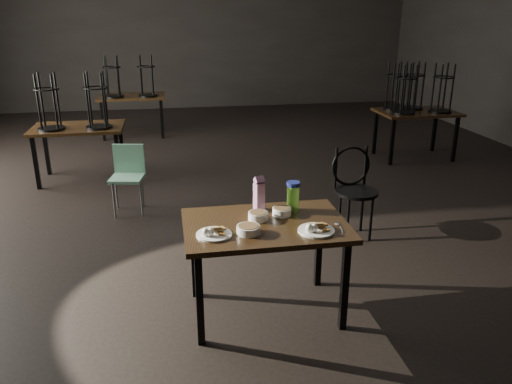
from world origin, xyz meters
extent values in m
plane|color=black|center=(0.00, 0.00, 0.00)|extent=(12.00, 12.00, 0.00)
cube|color=black|center=(0.00, 6.00, 1.60)|extent=(10.00, 0.04, 3.20)
cube|color=black|center=(-0.17, -2.93, 0.73)|extent=(1.20, 0.80, 0.04)
cube|color=black|center=(-0.69, -3.25, 0.35)|extent=(0.05, 0.05, 0.71)
cube|color=black|center=(0.35, -3.25, 0.35)|extent=(0.05, 0.05, 0.71)
cube|color=black|center=(-0.69, -2.61, 0.35)|extent=(0.05, 0.05, 0.71)
cube|color=black|center=(0.35, -2.61, 0.35)|extent=(0.05, 0.05, 0.71)
cylinder|color=white|center=(-0.56, -3.07, 0.76)|extent=(0.25, 0.25, 0.01)
cube|color=olive|center=(-0.56, -3.03, 0.81)|extent=(0.09, 0.09, 0.04)
cube|color=olive|center=(-0.53, -3.03, 0.81)|extent=(0.10, 0.10, 0.03)
ellipsoid|color=white|center=(-0.62, -3.11, 0.79)|extent=(0.05, 0.05, 0.06)
ellipsoid|color=white|center=(-0.58, -3.11, 0.79)|extent=(0.05, 0.05, 0.06)
cylinder|color=white|center=(0.16, -3.14, 0.76)|extent=(0.26, 0.26, 0.02)
cube|color=olive|center=(0.16, -3.09, 0.81)|extent=(0.09, 0.09, 0.04)
cube|color=olive|center=(0.19, -3.09, 0.81)|extent=(0.11, 0.11, 0.03)
ellipsoid|color=white|center=(0.09, -3.17, 0.80)|extent=(0.05, 0.05, 0.06)
ellipsoid|color=white|center=(0.13, -3.17, 0.80)|extent=(0.05, 0.05, 0.06)
cylinder|color=white|center=(-0.21, -2.85, 0.78)|extent=(0.15, 0.15, 0.06)
cylinder|color=brown|center=(-0.21, -2.85, 0.80)|extent=(0.13, 0.13, 0.01)
cylinder|color=white|center=(-0.01, -2.79, 0.78)|extent=(0.15, 0.15, 0.06)
cylinder|color=brown|center=(-0.01, -2.79, 0.80)|extent=(0.12, 0.12, 0.01)
cylinder|color=white|center=(-0.32, -3.08, 0.78)|extent=(0.17, 0.17, 0.06)
cylinder|color=brown|center=(-0.32, -3.08, 0.80)|extent=(0.14, 0.14, 0.01)
cube|color=#821764|center=(-0.17, -2.67, 0.86)|extent=(0.09, 0.09, 0.22)
cube|color=#821764|center=(-0.17, -2.67, 1.00)|extent=(0.09, 0.09, 0.07)
cylinder|color=#86EF46|center=(0.09, -2.72, 0.85)|extent=(0.12, 0.12, 0.20)
cylinder|color=navy|center=(0.09, -2.72, 0.97)|extent=(0.14, 0.14, 0.03)
ellipsoid|color=silver|center=(0.34, -3.04, 0.75)|extent=(0.05, 0.06, 0.01)
cube|color=silver|center=(0.34, -3.14, 0.75)|extent=(0.03, 0.13, 0.00)
cylinder|color=black|center=(1.01, -1.73, 0.49)|extent=(0.44, 0.44, 0.03)
torus|color=black|center=(1.00, -1.55, 0.71)|extent=(0.42, 0.05, 0.42)
cylinder|color=black|center=(1.14, -1.61, 0.25)|extent=(0.03, 0.03, 0.49)
cylinder|color=black|center=(0.89, -1.61, 0.25)|extent=(0.03, 0.03, 0.49)
cylinder|color=black|center=(0.89, -1.86, 0.25)|extent=(0.03, 0.03, 0.49)
cylinder|color=black|center=(1.14, -1.86, 0.25)|extent=(0.03, 0.03, 0.49)
cube|color=#6DAA8B|center=(-1.33, -0.64, 0.42)|extent=(0.42, 0.42, 0.04)
cube|color=#6DAA8B|center=(-1.30, -0.48, 0.60)|extent=(0.36, 0.09, 0.34)
cylinder|color=slate|center=(-1.48, -0.79, 0.21)|extent=(0.02, 0.02, 0.42)
cylinder|color=slate|center=(-1.18, -0.79, 0.21)|extent=(0.02, 0.02, 0.42)
cylinder|color=slate|center=(-1.48, -0.49, 0.21)|extent=(0.02, 0.02, 0.42)
cylinder|color=slate|center=(-1.18, -0.49, 0.21)|extent=(0.02, 0.02, 0.42)
cube|color=black|center=(-2.04, 0.71, 0.73)|extent=(1.20, 0.80, 0.04)
cube|color=black|center=(-2.56, 0.39, 0.35)|extent=(0.05, 0.05, 0.71)
cube|color=black|center=(-1.52, 0.39, 0.35)|extent=(0.05, 0.05, 0.71)
cube|color=black|center=(-2.56, 1.03, 0.35)|extent=(0.05, 0.05, 0.71)
cube|color=black|center=(-1.52, 1.03, 0.35)|extent=(0.05, 0.05, 0.71)
cylinder|color=black|center=(-2.34, 0.56, 0.77)|extent=(0.34, 0.34, 0.03)
torus|color=black|center=(-2.34, 0.56, 1.27)|extent=(0.32, 0.32, 0.02)
cylinder|color=black|center=(-2.24, 0.66, 1.13)|extent=(0.03, 0.03, 0.70)
cylinder|color=black|center=(-2.44, 0.66, 1.13)|extent=(0.03, 0.03, 0.70)
cylinder|color=black|center=(-2.44, 0.46, 1.13)|extent=(0.03, 0.03, 0.70)
cylinder|color=black|center=(-2.24, 0.46, 1.13)|extent=(0.03, 0.03, 0.70)
cylinder|color=black|center=(-1.74, 0.56, 0.77)|extent=(0.34, 0.34, 0.03)
torus|color=black|center=(-1.74, 0.56, 1.27)|extent=(0.32, 0.32, 0.02)
cylinder|color=black|center=(-1.64, 0.66, 1.13)|extent=(0.03, 0.03, 0.70)
cylinder|color=black|center=(-1.84, 0.66, 1.13)|extent=(0.03, 0.03, 0.70)
cylinder|color=black|center=(-1.84, 0.46, 1.13)|extent=(0.03, 0.03, 0.70)
cylinder|color=black|center=(-1.64, 0.46, 1.13)|extent=(0.03, 0.03, 0.70)
cube|color=black|center=(3.00, 0.94, 0.73)|extent=(1.20, 0.80, 0.04)
cube|color=black|center=(2.48, 0.62, 0.35)|extent=(0.05, 0.05, 0.71)
cube|color=black|center=(3.52, 0.62, 0.35)|extent=(0.05, 0.05, 0.71)
cube|color=black|center=(2.48, 1.26, 0.35)|extent=(0.05, 0.05, 0.71)
cube|color=black|center=(3.52, 1.26, 0.35)|extent=(0.05, 0.05, 0.71)
cylinder|color=black|center=(2.70, 0.79, 0.77)|extent=(0.34, 0.34, 0.03)
torus|color=black|center=(2.70, 0.79, 1.27)|extent=(0.32, 0.32, 0.02)
cylinder|color=black|center=(2.79, 0.89, 1.13)|extent=(0.03, 0.03, 0.70)
cylinder|color=black|center=(2.60, 0.89, 1.13)|extent=(0.03, 0.03, 0.70)
cylinder|color=black|center=(2.60, 0.69, 1.13)|extent=(0.03, 0.03, 0.70)
cylinder|color=black|center=(2.79, 0.69, 1.13)|extent=(0.03, 0.03, 0.70)
cylinder|color=black|center=(3.30, 0.79, 0.77)|extent=(0.34, 0.34, 0.03)
torus|color=black|center=(3.30, 0.79, 1.27)|extent=(0.32, 0.32, 0.02)
cylinder|color=black|center=(3.39, 0.89, 1.13)|extent=(0.03, 0.03, 0.70)
cylinder|color=black|center=(3.20, 0.89, 1.13)|extent=(0.03, 0.03, 0.70)
cylinder|color=black|center=(3.20, 0.69, 1.13)|extent=(0.03, 0.03, 0.70)
cylinder|color=black|center=(3.39, 0.69, 1.13)|extent=(0.03, 0.03, 0.70)
cylinder|color=black|center=(3.00, 1.12, 0.77)|extent=(0.34, 0.34, 0.03)
torus|color=black|center=(3.00, 1.12, 1.27)|extent=(0.32, 0.32, 0.02)
cylinder|color=black|center=(3.09, 1.22, 1.13)|extent=(0.03, 0.03, 0.70)
cylinder|color=black|center=(2.90, 1.22, 1.13)|extent=(0.03, 0.03, 0.70)
cylinder|color=black|center=(2.90, 1.02, 1.13)|extent=(0.03, 0.03, 0.70)
cylinder|color=black|center=(3.09, 1.02, 1.13)|extent=(0.03, 0.03, 0.70)
cylinder|color=black|center=(2.70, 1.12, 0.77)|extent=(0.34, 0.34, 0.03)
torus|color=black|center=(2.70, 1.12, 1.27)|extent=(0.32, 0.32, 0.02)
cylinder|color=black|center=(2.79, 1.22, 1.13)|extent=(0.03, 0.03, 0.70)
cylinder|color=black|center=(2.60, 1.22, 1.13)|extent=(0.03, 0.03, 0.70)
cylinder|color=black|center=(2.60, 1.02, 1.13)|extent=(0.03, 0.03, 0.70)
cylinder|color=black|center=(2.79, 1.02, 1.13)|extent=(0.03, 0.03, 0.70)
cube|color=black|center=(-1.46, 3.27, 0.73)|extent=(1.20, 0.80, 0.04)
cube|color=black|center=(-1.98, 2.95, 0.35)|extent=(0.05, 0.05, 0.71)
cube|color=black|center=(-0.94, 2.95, 0.35)|extent=(0.05, 0.05, 0.71)
cube|color=black|center=(-1.98, 3.59, 0.35)|extent=(0.05, 0.05, 0.71)
cube|color=black|center=(-0.94, 3.59, 0.35)|extent=(0.05, 0.05, 0.71)
cylinder|color=black|center=(-1.76, 3.12, 0.77)|extent=(0.34, 0.34, 0.03)
torus|color=black|center=(-1.76, 3.12, 1.27)|extent=(0.32, 0.32, 0.02)
cylinder|color=black|center=(-1.67, 3.22, 1.13)|extent=(0.03, 0.03, 0.70)
cylinder|color=black|center=(-1.86, 3.22, 1.13)|extent=(0.03, 0.03, 0.70)
cylinder|color=black|center=(-1.86, 3.02, 1.13)|extent=(0.03, 0.03, 0.70)
cylinder|color=black|center=(-1.67, 3.02, 1.13)|extent=(0.03, 0.03, 0.70)
cylinder|color=black|center=(-1.16, 3.12, 0.77)|extent=(0.34, 0.34, 0.03)
torus|color=black|center=(-1.16, 3.12, 1.27)|extent=(0.32, 0.32, 0.02)
cylinder|color=black|center=(-1.07, 3.22, 1.13)|extent=(0.03, 0.03, 0.70)
cylinder|color=black|center=(-1.26, 3.22, 1.13)|extent=(0.03, 0.03, 0.70)
cylinder|color=black|center=(-1.26, 3.02, 1.13)|extent=(0.03, 0.03, 0.70)
cylinder|color=black|center=(-1.07, 3.02, 1.13)|extent=(0.03, 0.03, 0.70)
camera|label=1|loc=(-0.82, -6.22, 2.22)|focal=35.00mm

